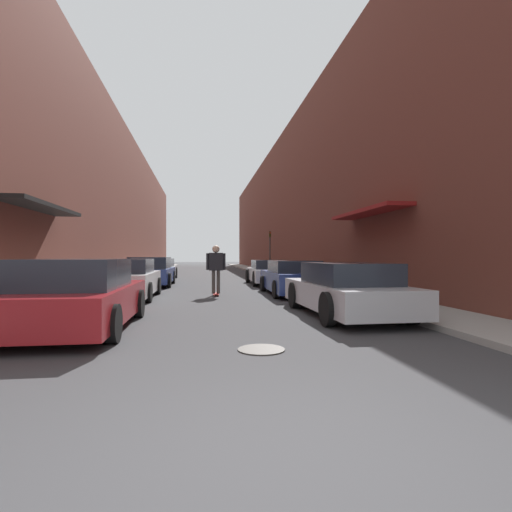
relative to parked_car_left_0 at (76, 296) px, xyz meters
The scene contains 15 objects.
ground 19.05m from the parked_car_left_0, 81.67° to the left, with size 133.66×133.66×0.00m, color #38383A.
curb_strip_left 25.00m from the parked_car_left_0, 94.68° to the left, with size 1.80×60.75×0.12m.
curb_strip_right 26.04m from the parked_car_left_0, 73.13° to the left, with size 1.80×60.75×0.12m.
building_row_left 25.83m from the parked_car_left_0, 101.21° to the left, with size 4.90×60.75×10.79m.
building_row_right 27.42m from the parked_car_left_0, 67.23° to the left, with size 4.90×60.75×10.75m.
parked_car_left_0 is the anchor object (origin of this frame).
parked_car_left_1 5.61m from the parked_car_left_0, 90.59° to the left, with size 1.87×4.26×1.30m.
parked_car_left_2 11.20m from the parked_car_left_0, 89.87° to the left, with size 2.04×4.47×1.34m.
parked_car_left_3 16.43m from the parked_car_left_0, 90.29° to the left, with size 1.89×4.32×1.24m.
parked_car_right_0 5.78m from the parked_car_left_0, 10.32° to the left, with size 1.94×4.61×1.23m.
parked_car_right_1 8.38m from the parked_car_left_0, 47.87° to the left, with size 1.88×4.45×1.23m.
parked_car_right_2 12.70m from the parked_car_left_0, 63.73° to the left, with size 1.86×4.53×1.20m.
skateboarder 6.82m from the parked_car_left_0, 65.14° to the left, with size 0.68×0.78×1.77m.
manhole_cover 3.87m from the parked_car_left_0, 32.73° to the right, with size 0.70×0.70×0.02m.
traffic_light 24.65m from the parked_car_left_0, 71.52° to the left, with size 0.16×0.22×3.23m.
Camera 1 is at (-0.44, -2.42, 1.39)m, focal length 28.00 mm.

